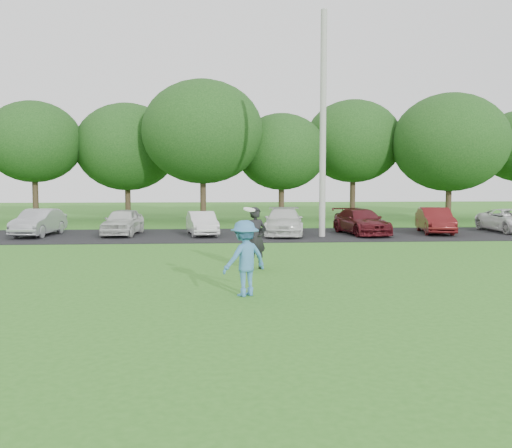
# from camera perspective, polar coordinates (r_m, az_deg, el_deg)

# --- Properties ---
(ground) EXTENTS (100.00, 100.00, 0.00)m
(ground) POSITION_cam_1_polar(r_m,az_deg,el_deg) (13.87, 1.01, -6.53)
(ground) COLOR #327220
(ground) RESTS_ON ground
(parking_lot) EXTENTS (32.00, 6.50, 0.03)m
(parking_lot) POSITION_cam_1_polar(r_m,az_deg,el_deg) (26.72, -1.42, -1.11)
(parking_lot) COLOR black
(parking_lot) RESTS_ON ground
(utility_pole) EXTENTS (0.28, 0.28, 10.09)m
(utility_pole) POSITION_cam_1_polar(r_m,az_deg,el_deg) (26.05, 6.71, 9.80)
(utility_pole) COLOR #A7A5A1
(utility_pole) RESTS_ON ground
(frisbee_player) EXTENTS (1.29, 1.14, 2.04)m
(frisbee_player) POSITION_cam_1_polar(r_m,az_deg,el_deg) (12.97, -1.13, -3.43)
(frisbee_player) COLOR teal
(frisbee_player) RESTS_ON ground
(camera_bystander) EXTENTS (0.80, 0.72, 1.83)m
(camera_bystander) POSITION_cam_1_polar(r_m,az_deg,el_deg) (16.72, 0.03, -1.44)
(camera_bystander) COLOR black
(camera_bystander) RESTS_ON ground
(parked_cars) EXTENTS (28.50, 4.81, 1.24)m
(parked_cars) POSITION_cam_1_polar(r_m,az_deg,el_deg) (26.77, -1.17, 0.22)
(parked_cars) COLOR silver
(parked_cars) RESTS_ON parking_lot
(tree_row) EXTENTS (42.39, 9.85, 8.64)m
(tree_row) POSITION_cam_1_polar(r_m,az_deg,el_deg) (36.49, 0.27, 8.12)
(tree_row) COLOR #38281C
(tree_row) RESTS_ON ground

